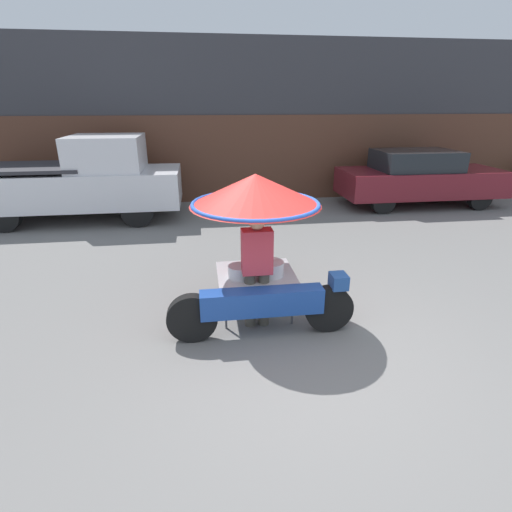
{
  "coord_description": "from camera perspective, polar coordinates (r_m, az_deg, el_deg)",
  "views": [
    {
      "loc": [
        -1.16,
        -3.77,
        2.78
      ],
      "look_at": [
        -0.48,
        1.07,
        0.87
      ],
      "focal_mm": 28.0,
      "sensor_mm": 36.0,
      "label": 1
    }
  ],
  "objects": [
    {
      "name": "parked_car",
      "position": [
        12.15,
        22.27,
        10.33
      ],
      "size": [
        4.43,
        1.71,
        1.52
      ],
      "color": "black",
      "rests_on": "ground"
    },
    {
      "name": "ground_plane",
      "position": [
        4.83,
        7.67,
        -14.01
      ],
      "size": [
        36.0,
        36.0,
        0.0
      ],
      "primitive_type": "plane",
      "color": "slate"
    },
    {
      "name": "pickup_truck",
      "position": [
        10.65,
        -23.57,
        9.79
      ],
      "size": [
        4.89,
        1.8,
        2.01
      ],
      "color": "black",
      "rests_on": "ground"
    },
    {
      "name": "vendor_motorcycle_cart",
      "position": [
        5.04,
        0.11,
        6.0
      ],
      "size": [
        2.34,
        1.67,
        1.94
      ],
      "color": "black",
      "rests_on": "ground"
    },
    {
      "name": "shopfront_building",
      "position": [
        12.76,
        -2.91,
        18.66
      ],
      "size": [
        28.0,
        2.06,
        4.4
      ],
      "color": "#38383D",
      "rests_on": "ground"
    },
    {
      "name": "vendor_person",
      "position": [
        5.0,
        0.13,
        -1.37
      ],
      "size": [
        0.38,
        0.22,
        1.53
      ],
      "color": "#4C473D",
      "rests_on": "ground"
    }
  ]
}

